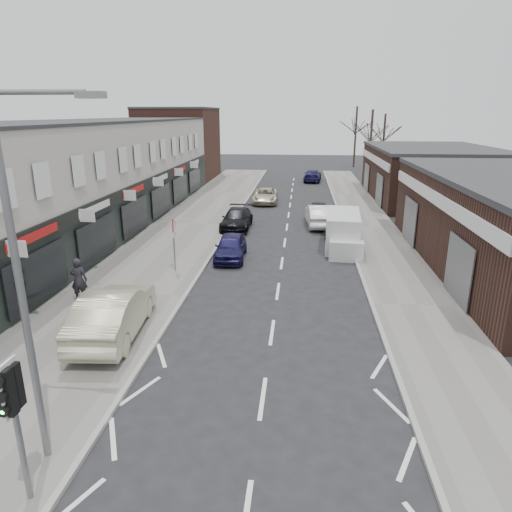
% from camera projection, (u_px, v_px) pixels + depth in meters
% --- Properties ---
extents(ground, '(160.00, 160.00, 0.00)m').
position_uv_depth(ground, '(256.00, 448.00, 10.78)').
color(ground, black).
rests_on(ground, ground).
extents(pavement_left, '(5.50, 64.00, 0.12)m').
position_uv_depth(pavement_left, '(192.00, 224.00, 32.28)').
color(pavement_left, slate).
rests_on(pavement_left, ground).
extents(pavement_right, '(3.50, 64.00, 0.12)m').
position_uv_depth(pavement_right, '(371.00, 228.00, 31.11)').
color(pavement_right, slate).
rests_on(pavement_right, ground).
extents(shop_terrace_left, '(8.00, 41.00, 7.10)m').
position_uv_depth(shop_terrace_left, '(78.00, 178.00, 29.49)').
color(shop_terrace_left, '#BDB7AC').
rests_on(shop_terrace_left, ground).
extents(brick_block_far, '(8.00, 10.00, 8.00)m').
position_uv_depth(brick_block_far, '(179.00, 145.00, 53.57)').
color(brick_block_far, '#4B2A20').
rests_on(brick_block_far, ground).
extents(right_unit_far, '(10.00, 16.00, 4.50)m').
position_uv_depth(right_unit_far, '(430.00, 175.00, 41.21)').
color(right_unit_far, '#39201A').
rests_on(right_unit_far, ground).
extents(tree_far_a, '(3.60, 3.60, 8.00)m').
position_uv_depth(tree_far_a, '(368.00, 178.00, 55.51)').
color(tree_far_a, '#382D26').
rests_on(tree_far_a, ground).
extents(tree_far_b, '(3.60, 3.60, 7.50)m').
position_uv_depth(tree_far_b, '(381.00, 172.00, 60.97)').
color(tree_far_b, '#382D26').
rests_on(tree_far_b, ground).
extents(tree_far_c, '(3.60, 3.60, 8.50)m').
position_uv_depth(tree_far_c, '(353.00, 167.00, 66.95)').
color(tree_far_c, '#382D26').
rests_on(tree_far_c, ground).
extents(traffic_light, '(0.28, 0.60, 3.10)m').
position_uv_depth(traffic_light, '(12.00, 400.00, 8.55)').
color(traffic_light, slate).
rests_on(traffic_light, pavement_left).
extents(street_lamp, '(2.23, 0.22, 8.00)m').
position_uv_depth(street_lamp, '(25.00, 268.00, 9.06)').
color(street_lamp, slate).
rests_on(street_lamp, pavement_left).
extents(warning_sign, '(0.12, 0.80, 2.70)m').
position_uv_depth(warning_sign, '(174.00, 229.00, 21.99)').
color(warning_sign, slate).
rests_on(warning_sign, pavement_left).
extents(white_van, '(2.18, 5.39, 2.05)m').
position_uv_depth(white_van, '(343.00, 232.00, 26.50)').
color(white_van, silver).
rests_on(white_van, ground).
extents(sedan_on_pavement, '(2.19, 5.23, 1.68)m').
position_uv_depth(sedan_on_pavement, '(113.00, 312.00, 15.82)').
color(sedan_on_pavement, '#B8B493').
rests_on(sedan_on_pavement, pavement_left).
extents(pedestrian, '(0.71, 0.51, 1.85)m').
position_uv_depth(pedestrian, '(79.00, 280.00, 18.68)').
color(pedestrian, black).
rests_on(pedestrian, pavement_left).
extents(parked_car_left_a, '(1.72, 3.95, 1.32)m').
position_uv_depth(parked_car_left_a, '(231.00, 247.00, 24.65)').
color(parked_car_left_a, '#16143F').
rests_on(parked_car_left_a, ground).
extents(parked_car_left_b, '(1.89, 4.63, 1.34)m').
position_uv_depth(parked_car_left_b, '(237.00, 219.00, 31.06)').
color(parked_car_left_b, black).
rests_on(parked_car_left_b, ground).
extents(parked_car_left_c, '(2.20, 4.59, 1.26)m').
position_uv_depth(parked_car_left_c, '(265.00, 196.00, 39.98)').
color(parked_car_left_c, beige).
rests_on(parked_car_left_c, ground).
extents(parked_car_right_a, '(1.92, 4.65, 1.50)m').
position_uv_depth(parked_car_right_a, '(319.00, 215.00, 31.77)').
color(parked_car_right_a, silver).
rests_on(parked_car_right_a, ground).
extents(parked_car_right_b, '(1.86, 3.85, 1.27)m').
position_uv_depth(parked_car_right_b, '(318.00, 210.00, 34.29)').
color(parked_car_right_b, black).
rests_on(parked_car_right_b, ground).
extents(parked_car_right_c, '(2.28, 4.77, 1.34)m').
position_uv_depth(parked_car_right_c, '(313.00, 176.00, 52.64)').
color(parked_car_right_c, '#161440').
rests_on(parked_car_right_c, ground).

